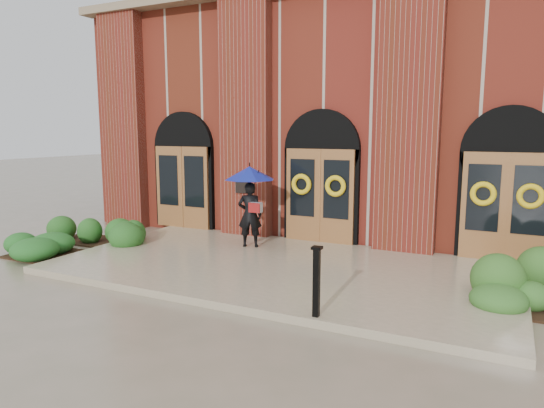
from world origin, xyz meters
The scene contains 8 objects.
ground centered at (0.00, 0.00, 0.00)m, with size 90.00×90.00×0.00m, color gray.
landing centered at (0.00, 0.15, 0.07)m, with size 10.00×5.30×0.15m, color tan.
church_building centered at (0.00, 8.78, 3.50)m, with size 16.20×12.53×7.00m.
man_with_umbrella centered at (-1.40, 1.38, 1.61)m, with size 1.67×1.67×2.08m.
metal_post centered at (1.86, -2.35, 0.76)m, with size 0.16×0.16×1.16m.
hedge_wall_left centered at (-5.62, 0.50, 0.34)m, with size 2.67×1.07×0.68m, color #21531B.
hedge_front_left centered at (-5.93, -1.18, 0.26)m, with size 1.47×1.26×0.52m, color #1E571E.
hedge_front_right centered at (5.10, 0.00, 0.24)m, with size 1.36×1.17×0.48m, color #2F5C21.
Camera 1 is at (4.51, -9.39, 3.13)m, focal length 32.00 mm.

